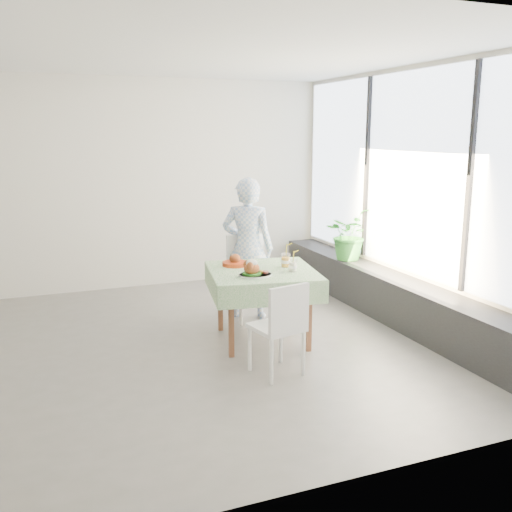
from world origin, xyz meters
name	(u,v)px	position (x,y,z in m)	size (l,w,h in m)	color
floor	(148,353)	(0.00, 0.00, 0.00)	(6.00, 6.00, 0.00)	#5F5D5A
ceiling	(135,48)	(0.00, 0.00, 2.80)	(6.00, 6.00, 0.00)	white
wall_back	(107,186)	(0.00, 2.50, 1.40)	(6.00, 0.02, 2.80)	silver
wall_front	(230,270)	(0.00, -2.50, 1.40)	(6.00, 0.02, 2.80)	silver
wall_right	(414,196)	(3.00, 0.00, 1.40)	(0.02, 5.00, 2.80)	silver
window_pane	(413,173)	(2.97, 0.00, 1.65)	(0.01, 4.80, 2.18)	#D1E0F9
window_ledge	(393,298)	(2.80, 0.00, 0.25)	(0.40, 4.80, 0.50)	black
cafe_table	(262,297)	(1.17, -0.07, 0.46)	(1.21, 1.21, 0.74)	brown
chair_far	(251,293)	(1.31, 0.63, 0.29)	(0.45, 0.45, 0.95)	white
chair_near	(277,346)	(0.98, -0.89, 0.26)	(0.47, 0.47, 0.84)	white
diner	(248,248)	(1.30, 0.70, 0.80)	(0.59, 0.39, 1.61)	#8CB0E1
main_dish	(254,271)	(0.99, -0.27, 0.80)	(0.33, 0.33, 0.17)	white
juice_cup_orange	(286,261)	(1.44, -0.04, 0.81)	(0.10, 0.10, 0.28)	white
juice_cup_lemonade	(293,266)	(1.42, -0.24, 0.80)	(0.09, 0.09, 0.24)	white
second_dish	(235,262)	(0.97, 0.20, 0.78)	(0.26, 0.26, 0.12)	#BE3A13
potted_plant	(348,234)	(2.77, 0.99, 0.83)	(0.59, 0.51, 0.66)	#317C29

